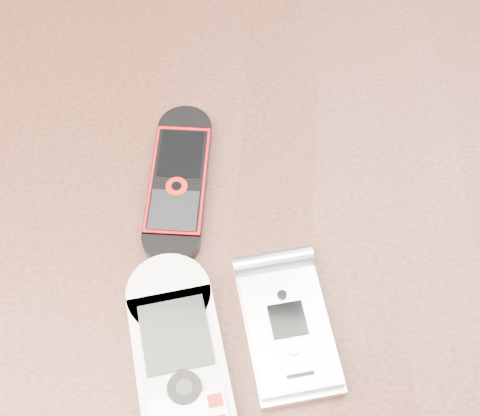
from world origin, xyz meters
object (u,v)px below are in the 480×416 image
nokia_black_red (179,182)px  table (234,278)px  nokia_white (184,382)px  motorola_razr (288,328)px

nokia_black_red → table: bearing=-27.9°
table → nokia_white: (-0.03, -0.12, 0.11)m
nokia_white → nokia_black_red: nokia_white is taller
table → nokia_black_red: nokia_black_red is taller
nokia_black_red → motorola_razr: size_ratio=1.26×
nokia_white → motorola_razr: nokia_white is taller
nokia_black_red → nokia_white: bearing=-82.6°
nokia_black_red → motorola_razr: bearing=-52.5°
table → nokia_white: size_ratio=7.36×
table → nokia_black_red: size_ratio=9.37×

